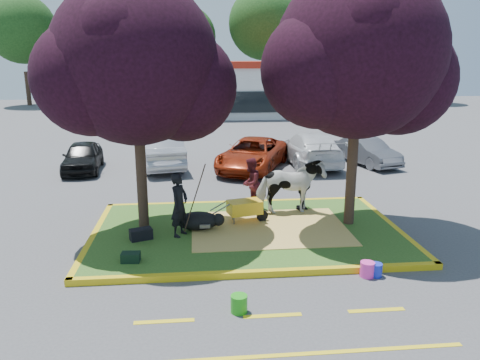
{
  "coord_description": "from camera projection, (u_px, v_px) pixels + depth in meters",
  "views": [
    {
      "loc": [
        -1.37,
        -11.88,
        4.65
      ],
      "look_at": [
        -0.15,
        0.5,
        1.4
      ],
      "focal_mm": 35.0,
      "sensor_mm": 36.0,
      "label": 1
    }
  ],
  "objects": [
    {
      "name": "ground",
      "position": [
        247.0,
        234.0,
        12.75
      ],
      "size": [
        90.0,
        90.0,
        0.0
      ],
      "primitive_type": "plane",
      "color": "#424244",
      "rests_on": "ground"
    },
    {
      "name": "median_island",
      "position": [
        247.0,
        231.0,
        12.73
      ],
      "size": [
        8.0,
        5.0,
        0.15
      ],
      "primitive_type": "cube",
      "color": "#2E551A",
      "rests_on": "ground"
    },
    {
      "name": "curb_near",
      "position": [
        260.0,
        274.0,
        10.24
      ],
      "size": [
        8.3,
        0.16,
        0.15
      ],
      "primitive_type": "cube",
      "color": "gold",
      "rests_on": "ground"
    },
    {
      "name": "curb_far",
      "position": [
        238.0,
        203.0,
        15.21
      ],
      "size": [
        8.3,
        0.16,
        0.15
      ],
      "primitive_type": "cube",
      "color": "gold",
      "rests_on": "ground"
    },
    {
      "name": "curb_left",
      "position": [
        94.0,
        237.0,
        12.34
      ],
      "size": [
        0.16,
        5.3,
        0.15
      ],
      "primitive_type": "cube",
      "color": "gold",
      "rests_on": "ground"
    },
    {
      "name": "curb_right",
      "position": [
        391.0,
        226.0,
        13.12
      ],
      "size": [
        0.16,
        5.3,
        0.15
      ],
      "primitive_type": "cube",
      "color": "gold",
      "rests_on": "ground"
    },
    {
      "name": "straw_bedding",
      "position": [
        269.0,
        228.0,
        12.77
      ],
      "size": [
        4.2,
        3.0,
        0.01
      ],
      "primitive_type": "cube",
      "color": "#E3C25D",
      "rests_on": "median_island"
    },
    {
      "name": "tree_purple_left",
      "position": [
        136.0,
        70.0,
        11.75
      ],
      "size": [
        5.06,
        4.2,
        6.51
      ],
      "color": "black",
      "rests_on": "median_island"
    },
    {
      "name": "tree_purple_right",
      "position": [
        359.0,
        62.0,
        12.05
      ],
      "size": [
        5.3,
        4.4,
        6.82
      ],
      "color": "black",
      "rests_on": "median_island"
    },
    {
      "name": "fire_lane_stripe_a",
      "position": [
        164.0,
        321.0,
        8.51
      ],
      "size": [
        1.1,
        0.12,
        0.01
      ],
      "primitive_type": "cube",
      "color": "yellow",
      "rests_on": "ground"
    },
    {
      "name": "fire_lane_stripe_b",
      "position": [
        273.0,
        316.0,
        8.7
      ],
      "size": [
        1.1,
        0.12,
        0.01
      ],
      "primitive_type": "cube",
      "color": "yellow",
      "rests_on": "ground"
    },
    {
      "name": "fire_lane_stripe_c",
      "position": [
        376.0,
        310.0,
        8.89
      ],
      "size": [
        1.1,
        0.12,
        0.01
      ],
      "primitive_type": "cube",
      "color": "yellow",
      "rests_on": "ground"
    },
    {
      "name": "fire_lane_long",
      "position": [
        285.0,
        355.0,
        7.55
      ],
      "size": [
        6.0,
        0.1,
        0.01
      ],
      "primitive_type": "cube",
      "color": "yellow",
      "rests_on": "ground"
    },
    {
      "name": "retail_building",
      "position": [
        233.0,
        88.0,
        39.31
      ],
      "size": [
        20.4,
        8.4,
        4.4
      ],
      "color": "silver",
      "rests_on": "ground"
    },
    {
      "name": "treeline",
      "position": [
        217.0,
        27.0,
        47.13
      ],
      "size": [
        46.58,
        7.8,
        14.63
      ],
      "color": "black",
      "rests_on": "ground"
    },
    {
      "name": "cow",
      "position": [
        290.0,
        187.0,
        13.78
      ],
      "size": [
        2.04,
        1.07,
        1.66
      ],
      "primitive_type": "imported",
      "rotation": [
        0.0,
        0.0,
        1.66
      ],
      "color": "white",
      "rests_on": "median_island"
    },
    {
      "name": "calf",
      "position": [
        198.0,
        221.0,
        12.61
      ],
      "size": [
        1.18,
        0.73,
        0.49
      ],
      "primitive_type": "ellipsoid",
      "rotation": [
        0.0,
        0.0,
        0.07
      ],
      "color": "black",
      "rests_on": "median_island"
    },
    {
      "name": "handler",
      "position": [
        179.0,
        205.0,
        12.05
      ],
      "size": [
        0.65,
        0.73,
        1.67
      ],
      "primitive_type": "imported",
      "rotation": [
        0.0,
        0.0,
        1.06
      ],
      "color": "black",
      "rests_on": "median_island"
    },
    {
      "name": "visitor_a",
      "position": [
        251.0,
        184.0,
        14.27
      ],
      "size": [
        0.9,
        0.96,
        1.58
      ],
      "primitive_type": "imported",
      "rotation": [
        0.0,
        0.0,
        -2.07
      ],
      "color": "#4B151C",
      "rests_on": "median_island"
    },
    {
      "name": "visitor_b",
      "position": [
        302.0,
        188.0,
        14.24
      ],
      "size": [
        0.5,
        0.82,
        1.31
      ],
      "primitive_type": "imported",
      "rotation": [
        0.0,
        0.0,
        -1.82
      ],
      "color": "black",
      "rests_on": "median_island"
    },
    {
      "name": "wheelbarrow",
      "position": [
        245.0,
        207.0,
        13.15
      ],
      "size": [
        1.66,
        0.75,
        0.62
      ],
      "rotation": [
        0.0,
        0.0,
        0.24
      ],
      "color": "black",
      "rests_on": "median_island"
    },
    {
      "name": "gear_bag_dark",
      "position": [
        141.0,
        234.0,
        11.94
      ],
      "size": [
        0.63,
        0.48,
        0.28
      ],
      "primitive_type": "cube",
      "rotation": [
        0.0,
        0.0,
        0.36
      ],
      "color": "black",
      "rests_on": "median_island"
    },
    {
      "name": "gear_bag_green",
      "position": [
        131.0,
        257.0,
        10.63
      ],
      "size": [
        0.43,
        0.29,
        0.22
      ],
      "primitive_type": "cube",
      "rotation": [
        0.0,
        0.0,
        -0.07
      ],
      "color": "black",
      "rests_on": "median_island"
    },
    {
      "name": "bucket_green",
      "position": [
        239.0,
        304.0,
        8.79
      ],
      "size": [
        0.41,
        0.41,
        0.34
      ],
      "primitive_type": "cylinder",
      "rotation": [
        0.0,
        0.0,
        0.36
      ],
      "color": "#229C18",
      "rests_on": "ground"
    },
    {
      "name": "bucket_pink",
      "position": [
        367.0,
        269.0,
        10.23
      ],
      "size": [
        0.36,
        0.36,
        0.34
      ],
      "primitive_type": "cylinder",
      "rotation": [
        0.0,
        0.0,
        0.15
      ],
      "color": "#F736AE",
      "rests_on": "ground"
    },
    {
      "name": "bucket_blue",
      "position": [
        376.0,
        270.0,
        10.25
      ],
      "size": [
        0.35,
        0.35,
        0.3
      ],
      "primitive_type": "cylinder",
      "rotation": [
        0.0,
        0.0,
        0.31
      ],
      "color": "#1929CA",
      "rests_on": "ground"
    },
    {
      "name": "car_black",
      "position": [
        83.0,
        157.0,
        19.75
      ],
      "size": [
        1.74,
        3.74,
        1.24
      ],
      "primitive_type": "imported",
      "rotation": [
        0.0,
        0.0,
        0.08
      ],
      "color": "black",
      "rests_on": "ground"
    },
    {
      "name": "car_silver",
      "position": [
        160.0,
        150.0,
        20.42
      ],
      "size": [
        2.5,
        4.87,
        1.53
      ],
      "primitive_type": "imported",
      "rotation": [
        0.0,
        0.0,
        3.34
      ],
      "color": "#ACAEB5",
      "rests_on": "ground"
    },
    {
      "name": "car_red",
      "position": [
        252.0,
        154.0,
        19.94
      ],
      "size": [
        3.93,
        5.31,
        1.34
      ],
      "primitive_type": "imported",
      "rotation": [
        0.0,
        0.0,
        -0.4
      ],
      "color": "maroon",
      "rests_on": "ground"
    },
    {
      "name": "car_white",
      "position": [
        310.0,
        148.0,
        20.95
      ],
      "size": [
        2.15,
        5.08,
        1.46
      ],
      "primitive_type": "imported",
      "rotation": [
        0.0,
        0.0,
        3.16
      ],
      "color": "silver",
      "rests_on": "ground"
    },
    {
      "name": "car_grey",
      "position": [
        367.0,
        152.0,
        20.95
      ],
      "size": [
        2.21,
        3.81,
        1.19
      ],
      "primitive_type": "imported",
      "rotation": [
        0.0,
        0.0,
        0.28
      ],
      "color": "#57595F",
      "rests_on": "ground"
    }
  ]
}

